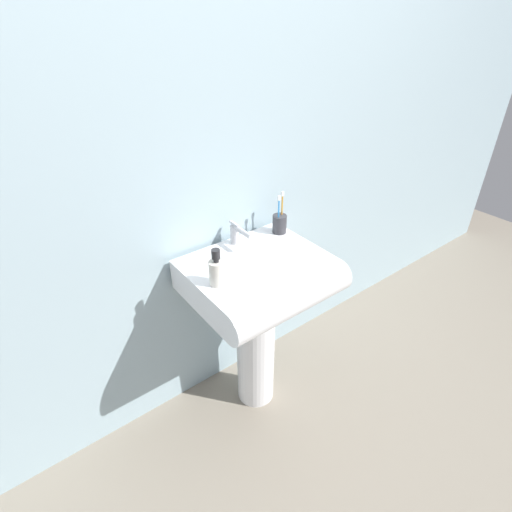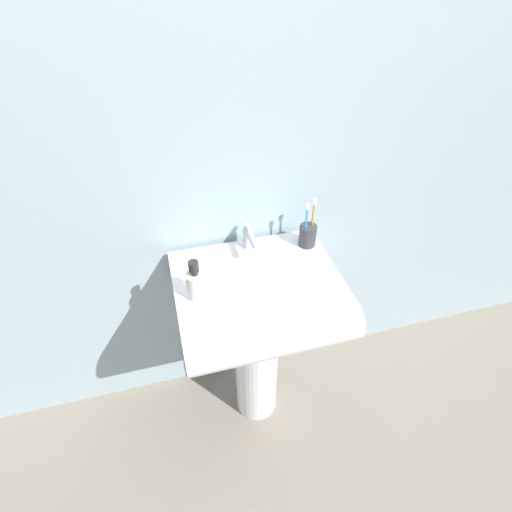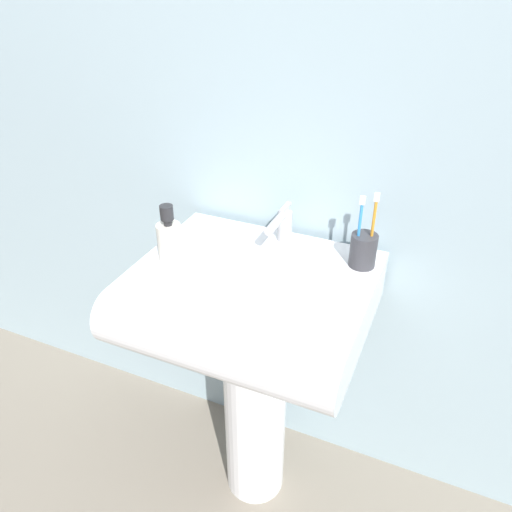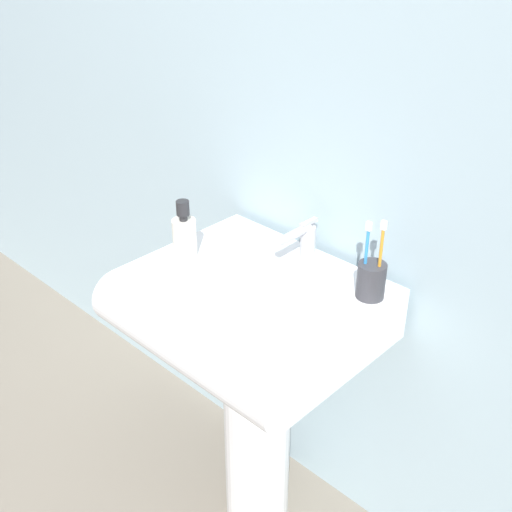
% 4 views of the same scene
% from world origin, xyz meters
% --- Properties ---
extents(ground_plane, '(6.00, 6.00, 0.00)m').
position_xyz_m(ground_plane, '(0.00, 0.00, 0.00)').
color(ground_plane, gray).
rests_on(ground_plane, ground).
extents(wall_back, '(5.00, 0.05, 2.40)m').
position_xyz_m(wall_back, '(0.00, 0.25, 1.20)').
color(wall_back, '#9EB7C1').
rests_on(wall_back, ground).
extents(sink_pedestal, '(0.18, 0.18, 0.68)m').
position_xyz_m(sink_pedestal, '(0.00, 0.00, 0.34)').
color(sink_pedestal, white).
rests_on(sink_pedestal, ground).
extents(sink_basin, '(0.56, 0.49, 0.13)m').
position_xyz_m(sink_basin, '(0.00, -0.05, 0.75)').
color(sink_basin, white).
rests_on(sink_basin, sink_pedestal).
extents(faucet, '(0.04, 0.14, 0.10)m').
position_xyz_m(faucet, '(0.01, 0.15, 0.87)').
color(faucet, '#B7B7BC').
rests_on(faucet, sink_basin).
extents(toothbrush_cup, '(0.06, 0.06, 0.19)m').
position_xyz_m(toothbrush_cup, '(0.23, 0.12, 0.86)').
color(toothbrush_cup, '#38383D').
rests_on(toothbrush_cup, sink_basin).
extents(soap_bottle, '(0.06, 0.06, 0.15)m').
position_xyz_m(soap_bottle, '(-0.21, -0.04, 0.87)').
color(soap_bottle, silver).
rests_on(soap_bottle, sink_basin).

